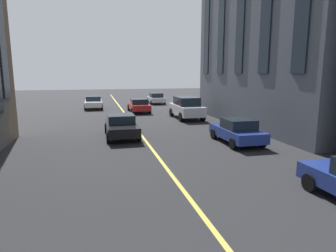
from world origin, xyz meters
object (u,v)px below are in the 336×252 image
(car_silver_mid, at_px, (156,98))
(car_red_parked_b, at_px, (139,105))
(car_white_parked_a, at_px, (186,107))
(car_white_near, at_px, (93,102))
(car_blue_trailing, at_px, (237,131))
(car_black_oncoming, at_px, (121,126))

(car_silver_mid, height_order, car_red_parked_b, car_silver_mid)
(car_red_parked_b, height_order, car_white_parked_a, car_white_parked_a)
(car_white_near, height_order, car_white_parked_a, car_white_parked_a)
(car_blue_trailing, bearing_deg, car_silver_mid, 0.00)
(car_white_near, bearing_deg, car_blue_trailing, -157.48)
(car_white_parked_a, bearing_deg, car_silver_mid, -0.00)
(car_blue_trailing, xyz_separation_m, car_black_oncoming, (3.28, 6.16, 0.00))
(car_silver_mid, bearing_deg, car_black_oncoming, 162.32)
(car_red_parked_b, xyz_separation_m, car_white_near, (4.33, 4.48, 0.00))
(car_blue_trailing, distance_m, car_red_parked_b, 15.09)
(car_silver_mid, height_order, car_blue_trailing, same)
(car_white_parked_a, bearing_deg, car_red_parked_b, 32.98)
(car_white_near, bearing_deg, car_red_parked_b, -134.03)
(car_red_parked_b, relative_size, car_black_oncoming, 1.00)
(car_black_oncoming, bearing_deg, car_silver_mid, -17.68)
(car_silver_mid, distance_m, car_red_parked_b, 8.61)
(car_blue_trailing, relative_size, car_white_near, 0.89)
(car_blue_trailing, bearing_deg, car_white_parked_a, 0.00)
(car_silver_mid, bearing_deg, car_blue_trailing, 180.00)
(car_blue_trailing, height_order, car_white_near, car_blue_trailing)
(car_silver_mid, relative_size, car_black_oncoming, 0.89)
(car_white_parked_a, relative_size, car_black_oncoming, 1.07)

